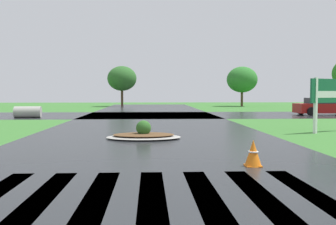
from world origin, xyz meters
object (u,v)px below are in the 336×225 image
(drainage_pipe_stack, at_px, (28,112))
(traffic_cone, at_px, (253,153))
(estate_billboard, at_px, (332,94))
(car_blue_compact, at_px, (325,107))
(median_island, at_px, (144,135))

(drainage_pipe_stack, height_order, traffic_cone, drainage_pipe_stack)
(estate_billboard, height_order, car_blue_compact, estate_billboard)
(drainage_pipe_stack, distance_m, traffic_cone, 20.16)
(estate_billboard, distance_m, median_island, 8.42)
(traffic_cone, bearing_deg, drainage_pipe_stack, 121.40)
(median_island, distance_m, traffic_cone, 6.01)
(median_island, bearing_deg, drainage_pipe_stack, 123.74)
(median_island, xyz_separation_m, traffic_cone, (2.62, -5.41, 0.16))
(drainage_pipe_stack, bearing_deg, car_blue_compact, 5.75)
(median_island, bearing_deg, car_blue_compact, 46.23)
(estate_billboard, xyz_separation_m, drainage_pipe_stack, (-15.94, 9.85, -1.25))
(median_island, relative_size, car_blue_compact, 0.61)
(median_island, height_order, car_blue_compact, car_blue_compact)
(drainage_pipe_stack, bearing_deg, estate_billboard, -31.72)
(median_island, bearing_deg, estate_billboard, 13.59)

